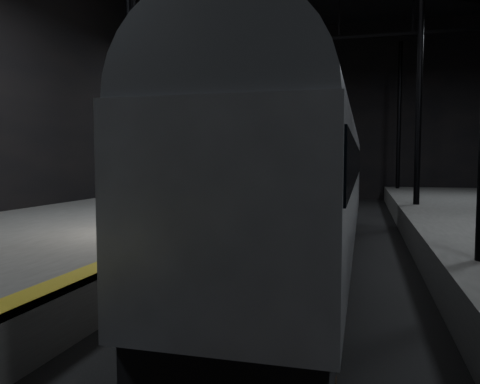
% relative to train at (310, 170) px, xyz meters
% --- Properties ---
extents(ground, '(44.00, 44.00, 0.00)m').
position_rel_train_xyz_m(ground, '(0.00, 0.56, -2.70)').
color(ground, black).
rests_on(ground, ground).
extents(platform_left, '(9.00, 43.80, 1.00)m').
position_rel_train_xyz_m(platform_left, '(-7.50, 0.56, -2.20)').
color(platform_left, '#50504D').
rests_on(platform_left, ground).
extents(tactile_strip, '(0.50, 43.80, 0.01)m').
position_rel_train_xyz_m(tactile_strip, '(-3.25, 0.56, -1.69)').
color(tactile_strip, olive).
rests_on(tactile_strip, platform_left).
extents(track, '(2.40, 43.00, 0.24)m').
position_rel_train_xyz_m(track, '(0.00, 0.56, -2.63)').
color(track, '#3F3328').
rests_on(track, ground).
extents(train, '(2.71, 18.08, 4.83)m').
position_rel_train_xyz_m(train, '(0.00, 0.00, 0.00)').
color(train, gray).
rests_on(train, ground).
extents(woman, '(0.75, 0.60, 1.79)m').
position_rel_train_xyz_m(woman, '(-4.53, 1.18, -0.80)').
color(woman, '#8F6B57').
rests_on(woman, platform_left).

